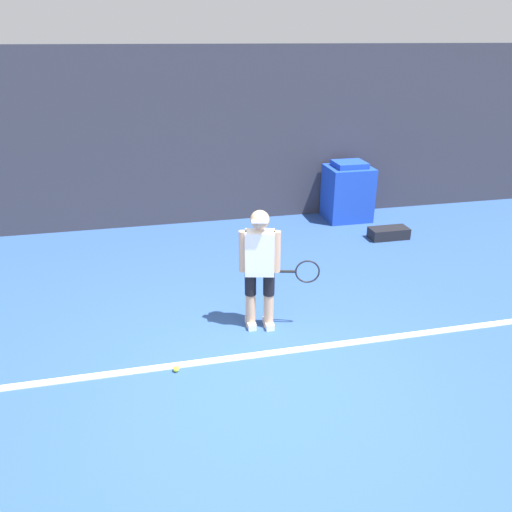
# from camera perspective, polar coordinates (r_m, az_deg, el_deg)

# --- Properties ---
(ground_plane) EXTENTS (24.00, 24.00, 0.00)m
(ground_plane) POSITION_cam_1_polar(r_m,az_deg,el_deg) (5.30, 0.94, -14.61)
(ground_plane) COLOR #2D5193
(back_wall) EXTENTS (24.00, 0.10, 3.18)m
(back_wall) POSITION_cam_1_polar(r_m,az_deg,el_deg) (9.38, -6.52, 13.20)
(back_wall) COLOR #383842
(back_wall) RESTS_ON ground_plane
(court_baseline) EXTENTS (21.60, 0.10, 0.01)m
(court_baseline) POSITION_cam_1_polar(r_m,az_deg,el_deg) (5.71, -0.33, -11.30)
(court_baseline) COLOR white
(court_baseline) RESTS_ON ground_plane
(tennis_player) EXTENTS (0.93, 0.32, 1.51)m
(tennis_player) POSITION_cam_1_polar(r_m,az_deg,el_deg) (5.84, 0.55, -1.09)
(tennis_player) COLOR tan
(tennis_player) RESTS_ON ground_plane
(tennis_ball) EXTENTS (0.07, 0.07, 0.07)m
(tennis_ball) POSITION_cam_1_polar(r_m,az_deg,el_deg) (5.53, -9.11, -12.62)
(tennis_ball) COLOR #D1E533
(tennis_ball) RESTS_ON ground_plane
(covered_chair) EXTENTS (0.84, 0.75, 1.13)m
(covered_chair) POSITION_cam_1_polar(r_m,az_deg,el_deg) (9.86, 10.42, 7.22)
(covered_chair) COLOR blue
(covered_chair) RESTS_ON ground_plane
(equipment_bag) EXTENTS (0.69, 0.32, 0.19)m
(equipment_bag) POSITION_cam_1_polar(r_m,az_deg,el_deg) (9.15, 14.92, 2.55)
(equipment_bag) COLOR black
(equipment_bag) RESTS_ON ground_plane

